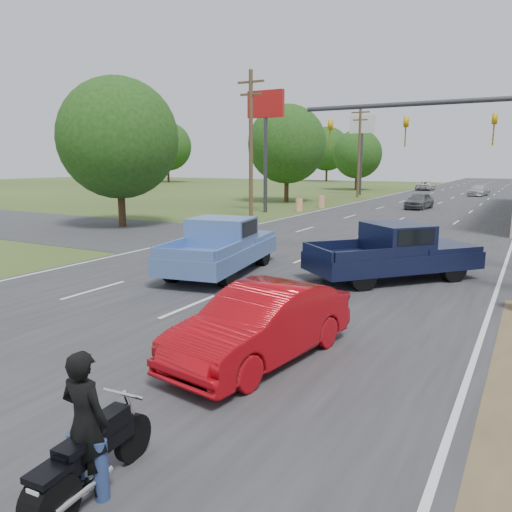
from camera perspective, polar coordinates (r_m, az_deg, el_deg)
The scene contains 22 objects.
main_road at distance 43.44m, azimuth 18.59°, elevation 5.02°, with size 15.00×180.00×0.02m, color #2D2D30.
cross_road at distance 22.36m, azimuth 7.85°, elevation 0.61°, with size 120.00×10.00×0.02m, color #2D2D30.
utility_pole_5 at distance 35.21m, azimuth -0.59°, elevation 13.02°, with size 2.00×0.28×10.00m.
utility_pole_6 at distance 57.28m, azimuth 11.70°, elevation 11.91°, with size 2.00×0.28×10.00m.
tree_0 at distance 31.51m, azimuth -15.45°, elevation 12.83°, with size 7.14×7.14×8.84m.
tree_1 at distance 49.47m, azimuth 3.56°, elevation 12.63°, with size 7.56×7.56×9.36m.
tree_2 at distance 72.03m, azimuth 11.52°, elevation 11.34°, with size 6.72×6.72×8.32m.
tree_4 at distance 99.93m, azimuth -10.09°, elevation 12.22°, with size 9.24×9.24×11.44m.
tree_6 at distance 104.69m, azimuth 8.13°, elevation 12.03°, with size 8.82×8.82×10.92m.
barrel_2 at distance 40.22m, azimuth 4.95°, elevation 5.83°, with size 0.56×0.56×1.00m, color orange.
barrel_3 at distance 43.77m, azimuth 7.48°, elevation 6.17°, with size 0.56×0.56×1.00m, color orange.
pole_sign_left_near at distance 39.30m, azimuth 1.10°, elevation 15.49°, with size 3.00×0.35×9.20m.
pole_sign_left_far at distance 61.46m, azimuth 12.03°, elevation 13.53°, with size 3.00×0.35×9.20m.
signal_mast at distance 19.67m, azimuth 23.48°, elevation 12.50°, with size 9.12×0.40×7.00m.
red_convertible at distance 9.89m, azimuth 0.63°, elevation -7.86°, with size 1.57×4.49×1.48m, color #A2070F.
motorcycle at distance 6.56m, azimuth -18.95°, elevation -21.50°, with size 0.62×2.02×1.02m.
rider at distance 6.39m, azimuth -18.89°, elevation -18.26°, with size 0.63×0.41×1.72m, color black.
blue_pickup at distance 17.73m, azimuth -3.87°, elevation 1.27°, with size 3.26×6.22×1.96m.
navy_pickup at distance 17.23m, azimuth 15.77°, elevation 0.49°, with size 5.40×5.74×1.89m.
distant_car_grey at distance 44.09m, azimuth 18.16°, elevation 5.99°, with size 1.60×3.97×1.35m, color #57585C.
distant_car_silver at distance 63.84m, azimuth 24.11°, elevation 6.86°, with size 1.81×4.44×1.29m, color silver.
distant_car_white at distance 73.87m, azimuth 18.82°, elevation 7.61°, with size 2.11×4.58×1.27m, color silver.
Camera 1 is at (7.99, -2.52, 3.89)m, focal length 35.00 mm.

